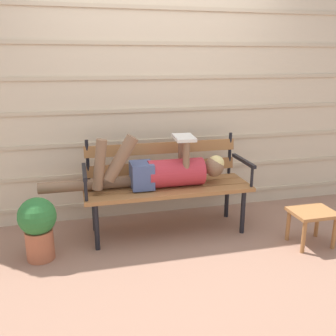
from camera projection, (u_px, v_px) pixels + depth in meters
ground_plane at (172, 239)px, 3.45m from camera, size 12.00×12.00×0.00m
house_siding at (155, 93)px, 3.72m from camera, size 4.70×0.08×2.56m
park_bench at (166, 180)px, 3.52m from camera, size 1.56×0.52×0.90m
reclining_person at (160, 171)px, 3.40m from camera, size 1.72×0.26×0.53m
footstool at (312, 218)px, 3.28m from camera, size 0.38×0.31×0.33m
potted_plant at (38, 225)px, 3.02m from camera, size 0.31×0.31×0.54m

